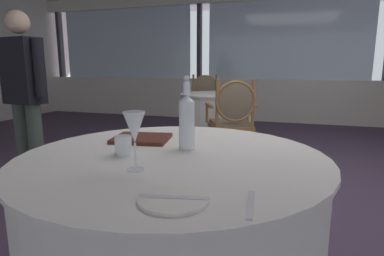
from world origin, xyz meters
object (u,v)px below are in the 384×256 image
(water_bottle, at_px, (187,120))
(menu_book, at_px, (142,138))
(water_tumbler, at_px, (123,145))
(dining_chair_0_0, at_px, (206,99))
(dining_chair_0_1, at_px, (232,116))
(wine_glass, at_px, (134,128))
(side_plate, at_px, (174,199))
(diner_person_1, at_px, (24,90))

(water_bottle, xyz_separation_m, menu_book, (-0.28, 0.10, -0.13))
(water_bottle, height_order, water_tumbler, water_bottle)
(menu_book, distance_m, dining_chair_0_0, 3.85)
(water_bottle, bearing_deg, dining_chair_0_1, 94.80)
(wine_glass, xyz_separation_m, menu_book, (-0.19, 0.44, -0.15))
(water_tumbler, xyz_separation_m, menu_book, (-0.05, 0.27, -0.03))
(wine_glass, bearing_deg, water_tumbler, 130.68)
(side_plate, bearing_deg, dining_chair_0_1, 96.92)
(water_bottle, bearing_deg, dining_chair_0_0, 103.87)
(wine_glass, bearing_deg, dining_chair_0_1, 92.21)
(water_bottle, relative_size, diner_person_1, 0.21)
(menu_book, xyz_separation_m, diner_person_1, (-1.59, 0.85, 0.16))
(dining_chair_0_1, bearing_deg, water_bottle, 160.50)
(wine_glass, height_order, water_tumbler, wine_glass)
(wine_glass, xyz_separation_m, dining_chair_0_0, (-0.87, 4.23, -0.33))
(water_bottle, relative_size, water_tumbler, 4.10)
(side_plate, distance_m, water_tumbler, 0.55)
(menu_book, bearing_deg, side_plate, -66.05)
(water_tumbler, bearing_deg, diner_person_1, 145.67)
(side_plate, relative_size, diner_person_1, 0.13)
(menu_book, relative_size, dining_chair_0_0, 0.29)
(water_tumbler, xyz_separation_m, dining_chair_0_0, (-0.73, 4.06, -0.21))
(side_plate, height_order, wine_glass, wine_glass)
(diner_person_1, bearing_deg, water_bottle, 72.17)
(water_tumbler, bearing_deg, dining_chair_0_1, 88.74)
(water_bottle, xyz_separation_m, wine_glass, (-0.08, -0.35, 0.02))
(dining_chair_0_0, xyz_separation_m, diner_person_1, (-0.91, -2.94, 0.34))
(water_bottle, distance_m, dining_chair_0_1, 2.19)
(side_plate, height_order, water_tumbler, water_tumbler)
(water_bottle, bearing_deg, menu_book, 161.10)
(water_tumbler, distance_m, dining_chair_0_1, 2.35)
(dining_chair_0_1, bearing_deg, dining_chair_0_0, 0.00)
(side_plate, height_order, dining_chair_0_0, dining_chair_0_0)
(dining_chair_0_0, relative_size, diner_person_1, 0.61)
(wine_glass, height_order, dining_chair_0_0, dining_chair_0_0)
(water_tumbler, relative_size, dining_chair_0_0, 0.08)
(side_plate, distance_m, dining_chair_0_1, 2.75)
(dining_chair_0_0, bearing_deg, side_plate, -10.32)
(water_bottle, xyz_separation_m, water_tumbler, (-0.23, -0.17, -0.10))
(side_plate, height_order, menu_book, menu_book)
(side_plate, distance_m, water_bottle, 0.60)
(side_plate, bearing_deg, diner_person_1, 143.24)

